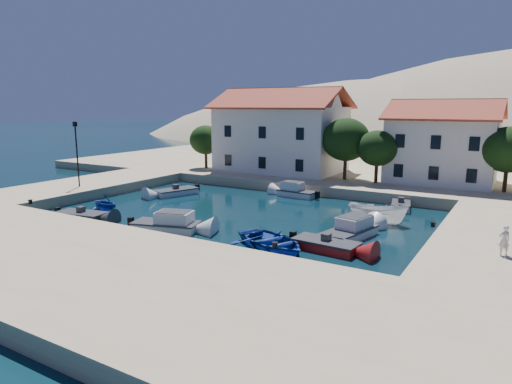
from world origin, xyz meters
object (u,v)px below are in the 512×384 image
building_left (281,129)px  rowboat_south (271,248)px  boat_east (377,223)px  lamppost (77,148)px  building_mid (443,141)px  cabin_cruiser_south (166,224)px  pedestrian (504,240)px  cabin_cruiser_east (349,231)px

building_left → rowboat_south: building_left is taller
boat_east → lamppost: bearing=94.5°
building_mid → boat_east: bearing=-96.2°
lamppost → cabin_cruiser_south: size_ratio=1.22×
building_mid → rowboat_south: building_mid is taller
building_left → cabin_cruiser_south: 25.80m
building_mid → rowboat_south: 26.69m
building_mid → cabin_cruiser_south: 29.85m
rowboat_south → boat_east: boat_east is taller
building_mid → lamppost: size_ratio=1.69×
lamppost → pedestrian: 36.59m
rowboat_south → building_left: bearing=50.5°
lamppost → cabin_cruiser_east: bearing=-0.2°
cabin_cruiser_east → lamppost: bearing=101.6°
cabin_cruiser_south → rowboat_south: cabin_cruiser_south is taller
rowboat_south → lamppost: bearing=103.0°
building_left → boat_east: building_left is taller
building_left → building_mid: building_left is taller
lamppost → cabin_cruiser_south: lamppost is taller
rowboat_south → cabin_cruiser_east: bearing=-13.8°
building_left → rowboat_south: size_ratio=2.70×
cabin_cruiser_east → pedestrian: 9.45m
building_left → lamppost: 23.10m
building_left → cabin_cruiser_south: (3.95, -24.90, -5.46)m
rowboat_south → boat_east: size_ratio=1.21×
cabin_cruiser_east → boat_east: cabin_cruiser_east is taller
cabin_cruiser_east → rowboat_south: bearing=154.1°
building_mid → cabin_cruiser_east: bearing=-96.0°
cabin_cruiser_south → boat_east: bearing=21.6°
lamppost → boat_east: 28.56m
pedestrian → cabin_cruiser_south: bearing=-24.7°
building_mid → cabin_cruiser_east: (-2.23, -21.08, -4.75)m
cabin_cruiser_south → pedestrian: pedestrian is taller
building_mid → cabin_cruiser_south: (-14.05, -25.90, -4.75)m
building_mid → lamppost: building_mid is taller
pedestrian → rowboat_south: bearing=-21.3°
building_mid → boat_east: building_mid is taller
building_mid → boat_east: 17.11m
cabin_cruiser_south → building_left: bearing=82.3°
building_mid → cabin_cruiser_east: size_ratio=2.08×
building_mid → pedestrian: bearing=-73.3°
cabin_cruiser_east → boat_east: (0.49, 4.88, -0.48)m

